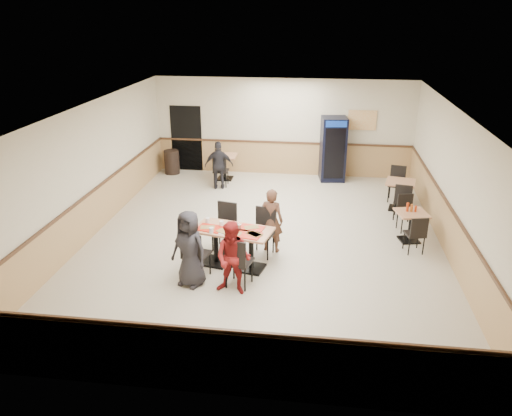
# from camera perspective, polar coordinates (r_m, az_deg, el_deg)

# --- Properties ---
(ground) EXTENTS (10.00, 10.00, 0.00)m
(ground) POSITION_cam_1_polar(r_m,az_deg,el_deg) (11.48, 0.92, -3.63)
(ground) COLOR beige
(ground) RESTS_ON ground
(room_shell) EXTENTS (10.00, 10.00, 10.00)m
(room_shell) POSITION_cam_1_polar(r_m,az_deg,el_deg) (13.58, 9.67, 2.80)
(room_shell) COLOR silver
(room_shell) RESTS_ON ground
(main_table) EXTENTS (1.68, 1.09, 0.83)m
(main_table) POSITION_cam_1_polar(r_m,az_deg,el_deg) (10.12, -2.61, -3.86)
(main_table) COLOR black
(main_table) RESTS_ON ground
(main_chairs) EXTENTS (1.73, 2.07, 1.05)m
(main_chairs) POSITION_cam_1_polar(r_m,az_deg,el_deg) (10.15, -2.90, -3.95)
(main_chairs) COLOR black
(main_chairs) RESTS_ON ground
(diner_woman_left) EXTENTS (0.86, 0.72, 1.50)m
(diner_woman_left) POSITION_cam_1_polar(r_m,az_deg,el_deg) (9.46, -7.62, -4.63)
(diner_woman_left) COLOR #232127
(diner_woman_left) RESTS_ON ground
(diner_woman_right) EXTENTS (0.77, 0.64, 1.41)m
(diner_woman_right) POSITION_cam_1_polar(r_m,az_deg,el_deg) (9.13, -2.61, -5.77)
(diner_woman_right) COLOR maroon
(diner_woman_right) RESTS_ON ground
(diner_man_opposite) EXTENTS (0.58, 0.45, 1.43)m
(diner_man_opposite) POSITION_cam_1_polar(r_m,az_deg,el_deg) (10.70, 1.77, -1.43)
(diner_man_opposite) COLOR #4F3022
(diner_man_opposite) RESTS_ON ground
(lone_diner) EXTENTS (0.87, 0.48, 1.41)m
(lone_diner) POSITION_cam_1_polar(r_m,az_deg,el_deg) (14.56, -4.25, 4.88)
(lone_diner) COLOR #232127
(lone_diner) RESTS_ON ground
(tabletop_clutter) EXTENTS (1.38, 0.77, 0.12)m
(tabletop_clutter) POSITION_cam_1_polar(r_m,az_deg,el_deg) (9.92, -2.53, -2.48)
(tabletop_clutter) COLOR red
(tabletop_clutter) RESTS_ON main_table
(side_table_near) EXTENTS (0.78, 0.78, 0.70)m
(side_table_near) POSITION_cam_1_polar(r_m,az_deg,el_deg) (11.77, 17.27, -1.52)
(side_table_near) COLOR black
(side_table_near) RESTS_ON ground
(side_table_near_chair_south) EXTENTS (0.49, 0.49, 0.89)m
(side_table_near_chair_south) POSITION_cam_1_polar(r_m,az_deg,el_deg) (11.27, 17.68, -2.75)
(side_table_near_chair_south) COLOR black
(side_table_near_chair_south) RESTS_ON ground
(side_table_near_chair_north) EXTENTS (0.49, 0.49, 0.89)m
(side_table_near_chair_north) POSITION_cam_1_polar(r_m,az_deg,el_deg) (12.29, 16.87, -0.59)
(side_table_near_chair_north) COLOR black
(side_table_near_chair_north) RESTS_ON ground
(side_table_far) EXTENTS (0.86, 0.86, 0.78)m
(side_table_far) POSITION_cam_1_polar(r_m,az_deg,el_deg) (13.54, 16.11, 1.90)
(side_table_far) COLOR black
(side_table_far) RESTS_ON ground
(side_table_far_chair_south) EXTENTS (0.54, 0.54, 0.98)m
(side_table_far_chair_south) POSITION_cam_1_polar(r_m,az_deg,el_deg) (12.97, 16.45, 0.87)
(side_table_far_chair_south) COLOR black
(side_table_far_chair_south) RESTS_ON ground
(side_table_far_chair_north) EXTENTS (0.54, 0.54, 0.98)m
(side_table_far_chair_north) POSITION_cam_1_polar(r_m,az_deg,el_deg) (14.13, 15.77, 2.66)
(side_table_far_chair_north) COLOR black
(side_table_far_chair_north) RESTS_ON ground
(condiment_caddy) EXTENTS (0.23, 0.06, 0.20)m
(condiment_caddy) POSITION_cam_1_polar(r_m,az_deg,el_deg) (11.69, 17.26, 0.03)
(condiment_caddy) COLOR #B2300C
(condiment_caddy) RESTS_ON side_table_near
(back_table) EXTENTS (0.73, 0.73, 0.77)m
(back_table) POSITION_cam_1_polar(r_m,az_deg,el_deg) (15.43, -3.59, 5.13)
(back_table) COLOR black
(back_table) RESTS_ON ground
(back_table_chair_lone) EXTENTS (0.46, 0.46, 0.97)m
(back_table_chair_lone) POSITION_cam_1_polar(r_m,az_deg,el_deg) (14.86, -4.03, 4.36)
(back_table_chair_lone) COLOR black
(back_table_chair_lone) RESTS_ON ground
(pepsi_cooler) EXTENTS (0.82, 0.83, 1.94)m
(pepsi_cooler) POSITION_cam_1_polar(r_m,az_deg,el_deg) (15.41, 8.79, 6.68)
(pepsi_cooler) COLOR black
(pepsi_cooler) RESTS_ON ground
(trash_bin) EXTENTS (0.48, 0.48, 0.75)m
(trash_bin) POSITION_cam_1_polar(r_m,az_deg,el_deg) (16.22, -9.59, 5.21)
(trash_bin) COLOR black
(trash_bin) RESTS_ON ground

